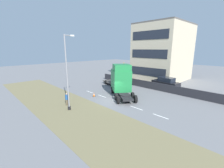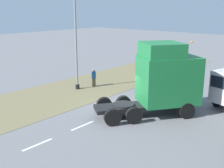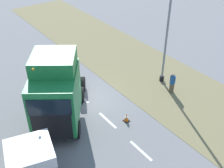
# 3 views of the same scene
# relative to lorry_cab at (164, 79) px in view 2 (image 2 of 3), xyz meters

# --- Properties ---
(ground_plane) EXTENTS (120.00, 120.00, 0.00)m
(ground_plane) POSITION_rel_lorry_cab_xyz_m (-2.56, -1.00, -2.37)
(ground_plane) COLOR slate
(ground_plane) RESTS_ON ground
(grass_verge) EXTENTS (7.00, 44.00, 0.01)m
(grass_verge) POSITION_rel_lorry_cab_xyz_m (-8.56, -1.00, -2.37)
(grass_verge) COLOR olive
(grass_verge) RESTS_ON ground
(lane_markings) EXTENTS (0.16, 14.60, 0.00)m
(lane_markings) POSITION_rel_lorry_cab_xyz_m (-2.56, -1.70, -2.37)
(lane_markings) COLOR white
(lane_markings) RESTS_ON ground
(lorry_cab) EXTENTS (5.79, 6.68, 4.87)m
(lorry_cab) POSITION_rel_lorry_cab_xyz_m (0.00, 0.00, 0.00)
(lorry_cab) COLOR black
(lorry_cab) RESTS_ON ground
(lamp_post) EXTENTS (1.29, 0.34, 8.45)m
(lamp_post) POSITION_rel_lorry_cab_xyz_m (-8.57, 0.22, 1.54)
(lamp_post) COLOR black
(lamp_post) RESTS_ON ground
(pedestrian) EXTENTS (0.39, 0.39, 1.58)m
(pedestrian) POSITION_rel_lorry_cab_xyz_m (-8.12, 1.71, -1.61)
(pedestrian) COLOR brown
(pedestrian) RESTS_ON ground
(traffic_cone_lead) EXTENTS (0.36, 0.36, 0.58)m
(traffic_cone_lead) POSITION_rel_lorry_cab_xyz_m (-3.49, 2.26, -2.09)
(traffic_cone_lead) COLOR black
(traffic_cone_lead) RESTS_ON ground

